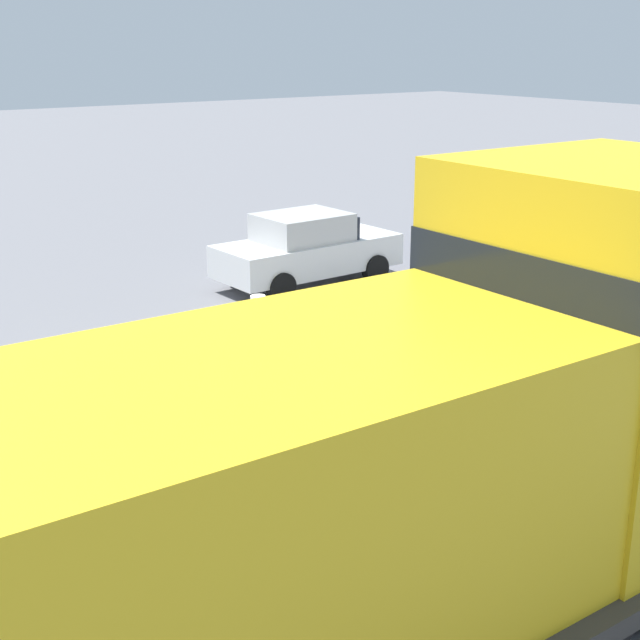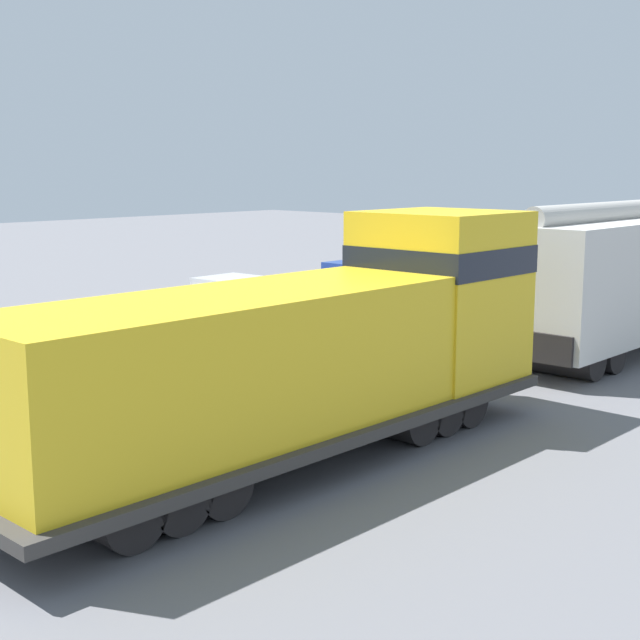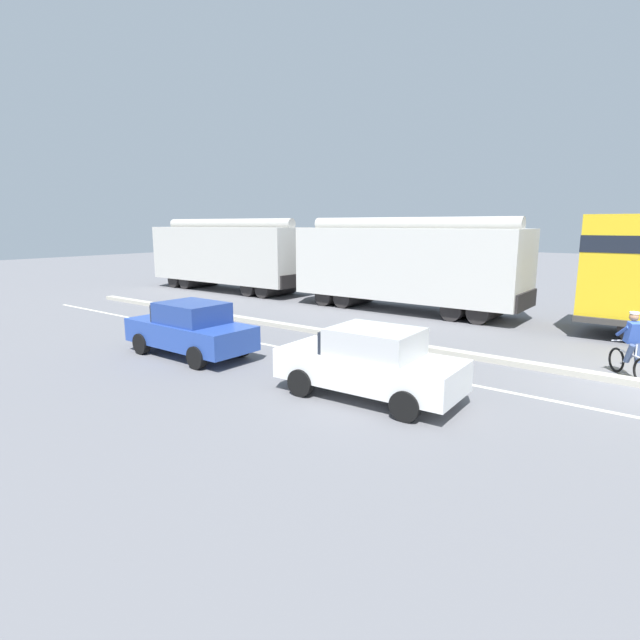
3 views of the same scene
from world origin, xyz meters
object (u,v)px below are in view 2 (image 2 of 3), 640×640
at_px(hopper_car_lead, 622,277).
at_px(parked_car_white, 231,301).
at_px(cyclist, 234,343).
at_px(locomotive, 321,354).
at_px(parked_car_blue, 356,283).

distance_m(hopper_car_lead, parked_car_white, 11.91).
bearing_deg(cyclist, locomotive, -26.95).
bearing_deg(locomotive, parked_car_white, 145.82).
relative_size(locomotive, parked_car_blue, 2.75).
relative_size(hopper_car_lead, parked_car_blue, 2.51).
bearing_deg(hopper_car_lead, parked_car_blue, 172.75).
xyz_separation_m(parked_car_blue, cyclist, (5.35, -10.71, 0.00)).
height_order(parked_car_white, parked_car_blue, same).
relative_size(parked_car_white, parked_car_blue, 1.01).
bearing_deg(parked_car_blue, locomotive, -51.13).
bearing_deg(parked_car_white, locomotive, -34.18).
bearing_deg(parked_car_blue, cyclist, -63.47).
relative_size(locomotive, cyclist, 6.77).
xyz_separation_m(locomotive, hopper_car_lead, (-0.00, 12.16, 0.28)).
relative_size(hopper_car_lead, parked_car_white, 2.48).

